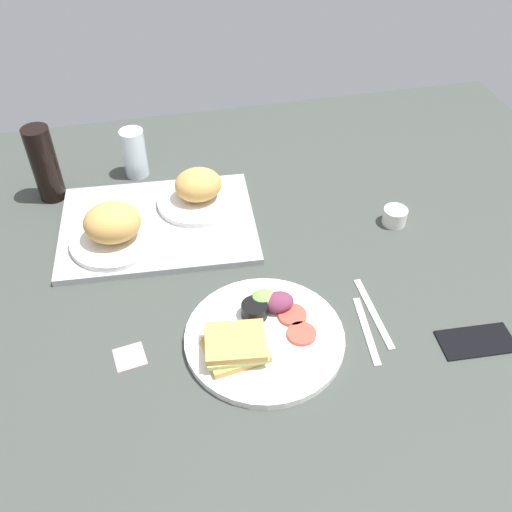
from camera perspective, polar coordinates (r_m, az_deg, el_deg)
The scene contains 12 objects.
ground_plane at distance 121.85cm, azimuth -0.61°, elevation -2.97°, with size 190.00×150.00×3.00cm, color #383D38.
serving_tray at distance 135.30cm, azimuth -9.80°, elevation 3.14°, with size 45.00×33.00×1.60cm, color #9EA0A3.
bread_plate_near at distance 128.64cm, azimuth -14.17°, elevation 2.73°, with size 19.99×19.99×9.96cm.
bread_plate_far at distance 137.19cm, azimuth -5.89°, elevation 6.52°, with size 19.10×19.10×9.08cm.
plate_with_salad at distance 108.87cm, azimuth 0.48°, elevation -7.86°, with size 30.63×30.63×5.40cm.
drinking_glass at distance 151.12cm, azimuth -12.14°, elevation 10.09°, with size 6.05×6.05×12.80cm, color silver.
soda_bottle at distance 146.82cm, azimuth -20.51°, elevation 8.65°, with size 6.40×6.40×19.25cm, color black.
espresso_cup at distance 137.75cm, azimuth 13.78°, elevation 3.90°, with size 5.60×5.60×4.00cm, color silver.
fork at distance 113.38cm, azimuth 11.06°, elevation -7.30°, with size 17.00×1.40×0.50cm, color #B7B7BC.
knife at distance 116.70cm, azimuth 11.73°, elevation -5.56°, with size 19.00×1.40×0.50cm, color #B7B7BC.
cell_phone at distance 117.29cm, azimuth 21.31°, elevation -7.94°, with size 14.40×7.20×0.80cm, color black.
sticky_note at distance 110.11cm, azimuth -12.59°, elevation -9.85°, with size 5.60×5.60×0.12cm, color pink.
Camera 1 is at (-17.36, -83.17, 85.84)cm, focal length 39.76 mm.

